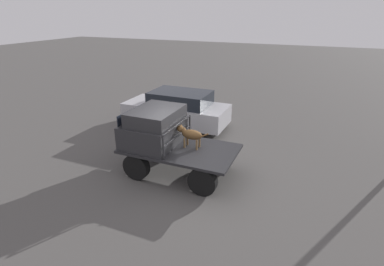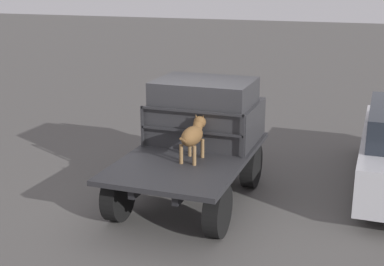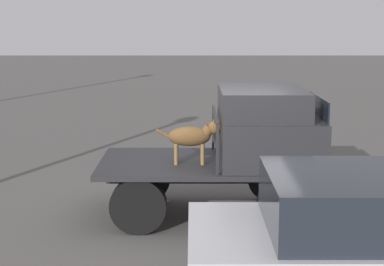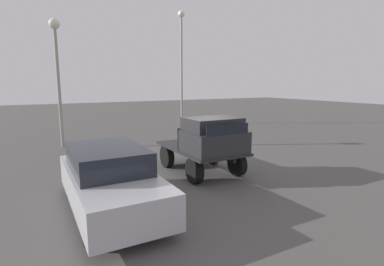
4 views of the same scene
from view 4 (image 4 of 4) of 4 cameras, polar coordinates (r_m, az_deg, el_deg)
The scene contains 8 objects.
ground_plane at distance 10.80m, azimuth 1.57°, elevation -7.23°, with size 80.00×80.00×0.00m, color #514F4C.
flatbed_truck at distance 10.64m, azimuth 1.59°, elevation -4.07°, with size 3.41×1.97×0.88m.
truck_cab at distance 9.75m, azimuth 4.16°, elevation -0.56°, with size 1.51×1.85×1.12m.
truck_headboard at distance 10.42m, azimuth 1.80°, elevation -0.11°, with size 0.04×1.85×0.74m.
dog at distance 10.64m, azimuth 0.18°, elevation -0.30°, with size 1.04×0.30×0.69m.
parked_sedan at distance 7.63m, azimuth -15.40°, elevation -8.52°, with size 4.43×1.82×1.58m.
light_pole_near at distance 15.80m, azimuth -24.37°, elevation 12.71°, with size 0.50×0.50×6.06m.
light_pole_far at distance 22.90m, azimuth -2.03°, elevation 15.53°, with size 0.50×0.50×8.28m.
Camera 4 is at (8.93, -5.20, 3.12)m, focal length 28.00 mm.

